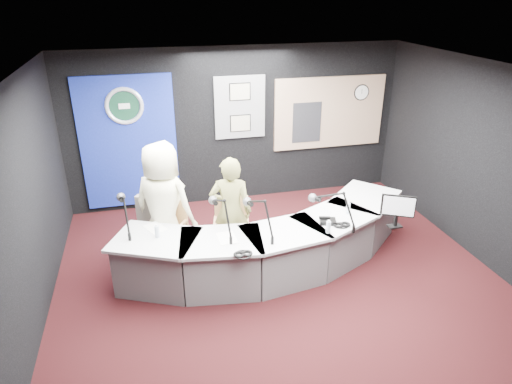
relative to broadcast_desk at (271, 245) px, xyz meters
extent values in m
plane|color=black|center=(0.05, -0.55, -0.38)|extent=(6.00, 6.00, 0.00)
cube|color=silver|center=(0.05, -0.55, 2.42)|extent=(6.00, 6.00, 0.02)
cube|color=black|center=(0.05, 2.45, 1.02)|extent=(6.00, 0.02, 2.80)
cube|color=black|center=(-2.95, -0.55, 1.02)|extent=(0.02, 6.00, 2.80)
cube|color=black|center=(3.05, -0.55, 1.02)|extent=(0.02, 6.00, 2.80)
cube|color=navy|center=(-1.85, 2.42, 0.88)|extent=(1.60, 0.05, 2.30)
torus|color=silver|center=(-1.85, 2.38, 1.52)|extent=(0.63, 0.07, 0.63)
cylinder|color=#0E3422|center=(-1.85, 2.38, 1.52)|extent=(0.48, 0.01, 0.48)
cube|color=slate|center=(0.10, 2.42, 1.38)|extent=(0.90, 0.04, 1.10)
cube|color=gray|center=(0.10, 2.39, 1.65)|extent=(0.34, 0.02, 0.27)
cube|color=gray|center=(0.10, 2.39, 1.09)|extent=(0.34, 0.02, 0.27)
cube|color=tan|center=(1.80, 2.42, 1.18)|extent=(2.12, 0.06, 1.32)
cube|color=beige|center=(1.80, 2.41, 1.18)|extent=(2.00, 0.02, 1.20)
cube|color=black|center=(1.35, 2.39, 1.03)|extent=(0.55, 0.02, 0.75)
cylinder|color=white|center=(2.40, 2.39, 1.52)|extent=(0.28, 0.01, 0.28)
cube|color=#6B645A|center=(-1.56, 0.70, 0.24)|extent=(0.48, 0.35, 0.70)
imported|color=#F5F2C4|center=(-1.41, 0.49, 0.55)|extent=(1.08, 0.98, 1.84)
imported|color=olive|center=(-0.51, 0.28, 0.44)|extent=(0.68, 0.54, 1.63)
cube|color=black|center=(1.57, -0.55, 0.70)|extent=(0.38, 0.22, 0.29)
cube|color=black|center=(0.74, -0.23, 0.40)|extent=(0.25, 0.23, 0.05)
torus|color=black|center=(0.89, -0.36, 0.39)|extent=(0.19, 0.19, 0.03)
torus|color=black|center=(-0.56, -0.75, 0.39)|extent=(0.23, 0.23, 0.04)
cube|color=white|center=(-1.56, 0.20, 0.38)|extent=(0.34, 0.38, 0.00)
cube|color=white|center=(-0.67, -0.30, 0.38)|extent=(0.24, 0.34, 0.00)
camera|label=1|loc=(-1.54, -5.32, 3.34)|focal=32.00mm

